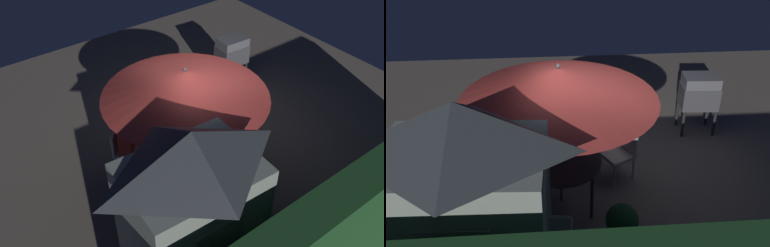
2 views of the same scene
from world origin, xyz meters
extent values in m
plane|color=#6B6056|center=(0.00, 0.00, 0.00)|extent=(11.00, 11.00, 0.00)
cube|color=#1E4C23|center=(0.00, 3.50, 1.00)|extent=(7.25, 0.52, 2.01)
cube|color=gray|center=(1.87, 2.14, 1.05)|extent=(1.83, 1.40, 2.10)
pyramid|color=#33383D|center=(1.87, 2.14, 2.39)|extent=(1.94, 1.48, 0.59)
cylinder|color=#47423D|center=(0.79, 0.52, 0.76)|extent=(1.26, 1.26, 0.04)
cylinder|color=#3C3834|center=(0.35, 0.08, 0.37)|extent=(0.05, 0.05, 0.74)
cylinder|color=#3C3834|center=(1.23, 0.08, 0.37)|extent=(0.05, 0.05, 0.74)
cylinder|color=#3C3834|center=(0.35, 0.96, 0.37)|extent=(0.05, 0.05, 0.74)
cylinder|color=#3C3834|center=(1.23, 0.96, 0.37)|extent=(0.05, 0.05, 0.74)
cylinder|color=#4C4C51|center=(0.79, 0.52, 1.15)|extent=(0.04, 0.04, 2.30)
cone|color=#B73833|center=(0.79, 0.52, 2.06)|extent=(2.81, 2.81, 0.47)
sphere|color=#4C4C51|center=(0.79, 0.52, 2.33)|extent=(0.06, 0.06, 0.06)
cube|color=#47474C|center=(-1.97, -1.40, 0.78)|extent=(0.73, 0.54, 0.45)
cube|color=slate|center=(-1.97, -1.40, 1.10)|extent=(0.69, 0.51, 0.20)
cylinder|color=#262628|center=(-2.28, -1.61, 0.28)|extent=(0.06, 0.06, 0.55)
cylinder|color=#262628|center=(-1.66, -1.61, 0.28)|extent=(0.06, 0.06, 0.55)
cylinder|color=#262628|center=(-2.28, -1.19, 0.28)|extent=(0.06, 0.06, 0.55)
cylinder|color=#262628|center=(-1.66, -1.19, 0.28)|extent=(0.06, 0.06, 0.55)
cube|color=silver|center=(1.58, -0.26, 0.45)|extent=(0.65, 0.65, 0.06)
cube|color=silver|center=(1.73, -0.40, 0.68)|extent=(0.36, 0.36, 0.45)
cylinder|color=#AFABA3|center=(1.58, -0.54, 0.23)|extent=(0.04, 0.04, 0.45)
cylinder|color=#AFABA3|center=(1.86, -0.25, 0.23)|extent=(0.04, 0.04, 0.45)
cylinder|color=#AFABA3|center=(1.30, -0.26, 0.23)|extent=(0.04, 0.04, 0.45)
cylinder|color=#AFABA3|center=(1.58, 0.03, 0.23)|extent=(0.04, 0.04, 0.45)
cube|color=silver|center=(0.92, 1.66, 0.45)|extent=(0.51, 0.51, 0.06)
cube|color=silver|center=(0.94, 1.87, 0.68)|extent=(0.46, 0.10, 0.45)
cylinder|color=#AFABA3|center=(1.14, 1.84, 0.23)|extent=(0.04, 0.04, 0.45)
cylinder|color=#AFABA3|center=(0.74, 1.88, 0.23)|extent=(0.04, 0.04, 0.45)
cylinder|color=#AFABA3|center=(1.09, 1.44, 0.23)|extent=(0.04, 0.04, 0.45)
cylinder|color=#AFABA3|center=(0.69, 1.48, 0.23)|extent=(0.04, 0.04, 0.45)
cube|color=silver|center=(-0.18, -0.02, 0.45)|extent=(0.63, 0.63, 0.06)
cube|color=silver|center=(-0.36, -0.12, 0.68)|extent=(0.27, 0.43, 0.45)
cylinder|color=#AFABA3|center=(-0.45, 0.05, 0.23)|extent=(0.04, 0.04, 0.45)
cylinder|color=#AFABA3|center=(-0.26, -0.29, 0.23)|extent=(0.04, 0.04, 0.45)
cylinder|color=#AFABA3|center=(-0.10, 0.25, 0.23)|extent=(0.04, 0.04, 0.45)
cylinder|color=#AFABA3|center=(0.09, -0.10, 0.23)|extent=(0.04, 0.04, 0.45)
cylinder|color=#4C4C51|center=(0.01, 1.63, 0.18)|extent=(0.32, 0.32, 0.36)
sphere|color=#235628|center=(0.01, 1.63, 0.56)|extent=(0.45, 0.45, 0.45)
cube|color=#CC3D33|center=(1.58, -0.26, 0.76)|extent=(0.41, 0.41, 0.55)
sphere|color=tan|center=(1.58, -0.26, 1.15)|extent=(0.22, 0.22, 0.22)
cylinder|color=#383347|center=(1.58, -0.26, 0.24)|extent=(0.10, 0.10, 0.48)
camera|label=1|loc=(4.07, 5.11, 5.83)|focal=39.22mm
camera|label=2|loc=(0.94, 5.95, 4.67)|focal=41.13mm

